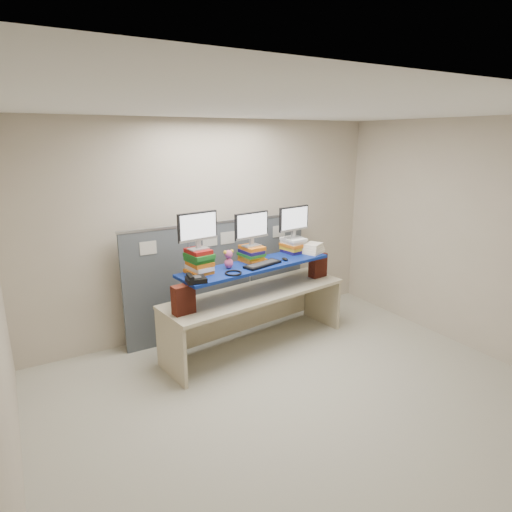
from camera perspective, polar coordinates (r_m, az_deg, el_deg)
room at (r=4.06m, az=6.01°, el=-1.22°), size 5.00×4.00×2.80m
cubicle_partition at (r=5.71m, az=-4.75°, el=-2.81°), size 2.60×0.06×1.53m
desk at (r=5.33m, az=-0.00°, el=-6.26°), size 2.48×1.02×0.73m
brick_pier_left at (r=4.66m, az=-9.66°, el=-5.74°), size 0.25×0.16×0.32m
brick_pier_right at (r=5.85m, az=8.25°, el=-1.23°), size 0.25×0.16×0.32m
blue_board at (r=5.17m, az=-0.00°, el=-1.26°), size 2.03×0.76×0.04m
book_stack_left at (r=4.83m, az=-7.59°, el=-0.68°), size 0.30×0.34×0.28m
book_stack_center at (r=5.24m, az=-0.57°, el=0.28°), size 0.30×0.32×0.19m
book_stack_right at (r=5.68m, az=4.96°, el=1.48°), size 0.29×0.33×0.20m
monitor_left at (r=4.74m, az=-7.78°, el=3.68°), size 0.48×0.16×0.42m
monitor_center at (r=5.17m, az=-0.59°, el=3.88°), size 0.48×0.16×0.42m
monitor_right at (r=5.61m, az=5.06°, el=4.79°), size 0.48×0.16×0.42m
keyboard at (r=5.10m, az=0.88°, el=-1.11°), size 0.52×0.29×0.03m
mouse at (r=5.33m, az=3.86°, el=-0.40°), size 0.07×0.11×0.03m
desk_phone at (r=4.56m, az=-8.10°, el=-3.08°), size 0.23×0.21×0.09m
headset at (r=4.80m, az=-3.04°, el=-2.27°), size 0.23×0.23×0.02m
plush_toy at (r=4.98m, az=-3.66°, el=-0.39°), size 0.13×0.10×0.22m
binder_stack at (r=5.69m, az=7.63°, el=1.00°), size 0.34×0.31×0.13m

